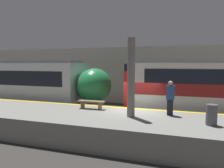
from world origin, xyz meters
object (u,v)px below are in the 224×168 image
object	(u,v)px
platform_bench	(91,103)
trash_bin	(212,115)
person_waiting	(170,97)
support_pillar_near	(131,78)
train_modern	(8,83)

from	to	relation	value
platform_bench	trash_bin	distance (m)	6.10
platform_bench	person_waiting	bearing A→B (deg)	-1.57
trash_bin	support_pillar_near	bearing A→B (deg)	174.48
train_modern	person_waiting	world-z (taller)	train_modern
support_pillar_near	platform_bench	xyz separation A→B (m)	(-2.49, 1.00, -1.51)
support_pillar_near	trash_bin	world-z (taller)	support_pillar_near
platform_bench	trash_bin	xyz separation A→B (m)	(5.95, -1.33, 0.09)
platform_bench	trash_bin	bearing A→B (deg)	-12.62
train_modern	platform_bench	xyz separation A→B (m)	(9.11, -3.43, -0.51)
support_pillar_near	platform_bench	distance (m)	3.08
person_waiting	train_modern	bearing A→B (deg)	165.12
support_pillar_near	person_waiting	bearing A→B (deg)	26.95
train_modern	platform_bench	size ratio (longest dim) A/B	11.55
support_pillar_near	train_modern	xyz separation A→B (m)	(-11.60, 4.43, -0.99)
person_waiting	platform_bench	distance (m)	4.27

